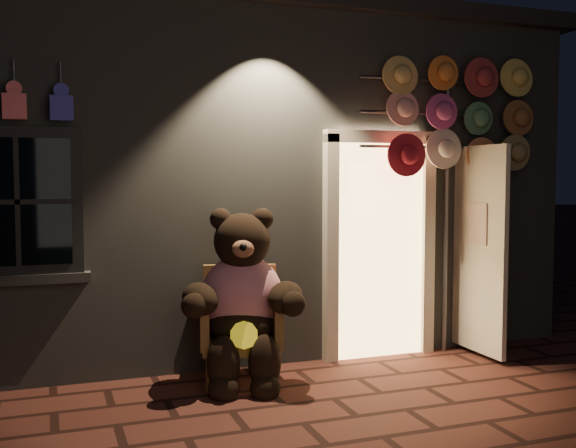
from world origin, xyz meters
name	(u,v)px	position (x,y,z in m)	size (l,w,h in m)	color
ground	(304,423)	(0.00, 0.00, 0.00)	(60.00, 60.00, 0.00)	#532720
shop_building	(188,178)	(0.00, 3.99, 1.74)	(7.30, 5.95, 3.51)	slate
wicker_armchair	(241,324)	(-0.13, 1.15, 0.49)	(0.79, 0.74, 0.98)	olive
teddy_bear	(242,301)	(-0.15, 1.03, 0.71)	(1.09, 0.96, 1.54)	#C8153E
hat_rack	(461,117)	(2.13, 1.27, 2.33)	(1.88, 0.22, 2.92)	#59595E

